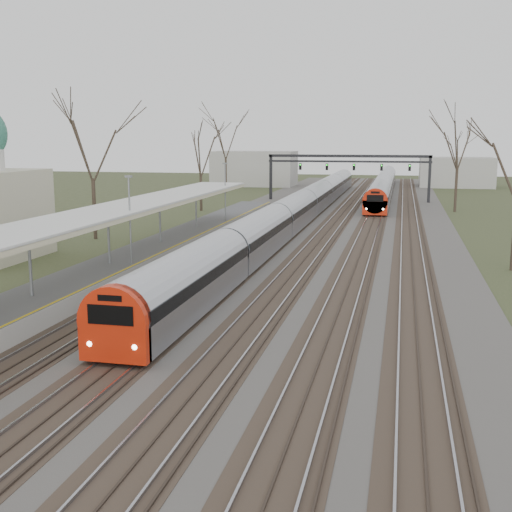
{
  "coord_description": "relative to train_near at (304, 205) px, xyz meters",
  "views": [
    {
      "loc": [
        7.17,
        0.65,
        8.04
      ],
      "look_at": [
        -0.18,
        32.91,
        2.0
      ],
      "focal_mm": 45.0,
      "sensor_mm": 36.0,
      "label": 1
    }
  ],
  "objects": [
    {
      "name": "platform",
      "position": [
        -6.55,
        -27.83,
        -0.98
      ],
      "size": [
        3.5,
        69.0,
        1.0
      ],
      "primitive_type": "cube",
      "color": "#9E9B93",
      "rests_on": "ground"
    },
    {
      "name": "train_far",
      "position": [
        7.0,
        32.26,
        0.0
      ],
      "size": [
        2.62,
        60.21,
        3.05
      ],
      "color": "#9D9FA6",
      "rests_on": "ground"
    },
    {
      "name": "signal_gantry",
      "position": [
        2.79,
        19.66,
        3.43
      ],
      "size": [
        21.0,
        0.59,
        6.08
      ],
      "color": "black",
      "rests_on": "ground"
    },
    {
      "name": "train_near",
      "position": [
        0.0,
        0.0,
        0.0
      ],
      "size": [
        2.62,
        90.21,
        3.05
      ],
      "color": "#9D9FA6",
      "rests_on": "ground"
    },
    {
      "name": "canopy",
      "position": [
        -6.55,
        -32.35,
        2.45
      ],
      "size": [
        4.1,
        50.0,
        3.11
      ],
      "color": "slate",
      "rests_on": "platform"
    },
    {
      "name": "track_bed",
      "position": [
        2.76,
        -10.33,
        -1.42
      ],
      "size": [
        24.0,
        160.0,
        0.22
      ],
      "color": "#474442",
      "rests_on": "ground"
    },
    {
      "name": "tree_west_far",
      "position": [
        -14.5,
        -17.33,
        6.54
      ],
      "size": [
        5.5,
        5.5,
        11.33
      ],
      "color": "#2D231C",
      "rests_on": "ground"
    }
  ]
}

